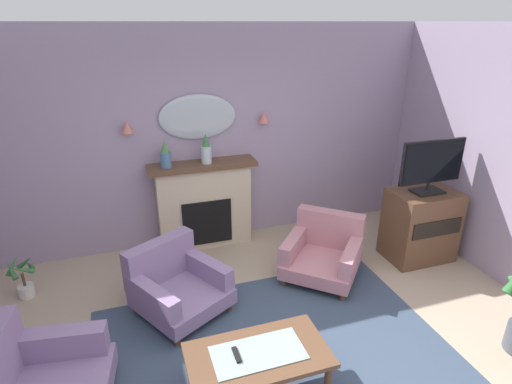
{
  "coord_description": "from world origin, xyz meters",
  "views": [
    {
      "loc": [
        -1.06,
        -2.42,
        2.8
      ],
      "look_at": [
        0.21,
        1.42,
        1.12
      ],
      "focal_mm": 28.85,
      "sensor_mm": 36.0,
      "label": 1
    }
  ],
  "objects_px": {
    "armchair_beside_couch": "(324,251)",
    "coffee_table": "(258,359)",
    "mantel_vase_centre": "(206,150)",
    "tv_cabinet": "(420,225)",
    "fireplace": "(205,205)",
    "wall_mirror": "(198,117)",
    "wall_sconce_left": "(127,127)",
    "tv_remote": "(237,355)",
    "wall_sconce_right": "(264,117)",
    "mantel_vase_right": "(165,155)",
    "potted_plant_small_fern": "(23,278)",
    "armchair_near_fireplace": "(176,283)",
    "tv_flatscreen": "(432,165)"
  },
  "relations": [
    {
      "from": "mantel_vase_centre",
      "to": "wall_sconce_right",
      "type": "relative_size",
      "value": 2.7
    },
    {
      "from": "wall_sconce_right",
      "to": "armchair_beside_couch",
      "type": "height_order",
      "value": "wall_sconce_right"
    },
    {
      "from": "wall_sconce_left",
      "to": "armchair_beside_couch",
      "type": "bearing_deg",
      "value": -31.24
    },
    {
      "from": "armchair_beside_couch",
      "to": "coffee_table",
      "type": "bearing_deg",
      "value": -132.41
    },
    {
      "from": "wall_sconce_right",
      "to": "tv_remote",
      "type": "height_order",
      "value": "wall_sconce_right"
    },
    {
      "from": "wall_mirror",
      "to": "armchair_near_fireplace",
      "type": "xyz_separation_m",
      "value": [
        -0.58,
        -1.39,
        -1.4
      ]
    },
    {
      "from": "wall_mirror",
      "to": "armchair_beside_couch",
      "type": "bearing_deg",
      "value": -47.38
    },
    {
      "from": "fireplace",
      "to": "tv_remote",
      "type": "bearing_deg",
      "value": -96.45
    },
    {
      "from": "wall_mirror",
      "to": "wall_sconce_left",
      "type": "relative_size",
      "value": 6.86
    },
    {
      "from": "tv_remote",
      "to": "armchair_beside_couch",
      "type": "bearing_deg",
      "value": 43.7
    },
    {
      "from": "mantel_vase_centre",
      "to": "wall_sconce_left",
      "type": "height_order",
      "value": "wall_sconce_left"
    },
    {
      "from": "mantel_vase_centre",
      "to": "armchair_beside_couch",
      "type": "xyz_separation_m",
      "value": [
        1.13,
        -1.11,
        -1.02
      ]
    },
    {
      "from": "tv_cabinet",
      "to": "tv_flatscreen",
      "type": "relative_size",
      "value": 1.07
    },
    {
      "from": "mantel_vase_centre",
      "to": "tv_cabinet",
      "type": "xyz_separation_m",
      "value": [
        2.44,
        -1.15,
        -0.88
      ]
    },
    {
      "from": "wall_mirror",
      "to": "armchair_beside_couch",
      "type": "distance_m",
      "value": 2.24
    },
    {
      "from": "mantel_vase_right",
      "to": "wall_sconce_left",
      "type": "height_order",
      "value": "wall_sconce_left"
    },
    {
      "from": "mantel_vase_right",
      "to": "potted_plant_small_fern",
      "type": "height_order",
      "value": "mantel_vase_right"
    },
    {
      "from": "armchair_beside_couch",
      "to": "tv_flatscreen",
      "type": "relative_size",
      "value": 1.36
    },
    {
      "from": "mantel_vase_centre",
      "to": "potted_plant_small_fern",
      "type": "xyz_separation_m",
      "value": [
        -2.17,
        -0.5,
        -1.09
      ]
    },
    {
      "from": "wall_mirror",
      "to": "wall_sconce_right",
      "type": "xyz_separation_m",
      "value": [
        0.85,
        -0.05,
        -0.05
      ]
    },
    {
      "from": "fireplace",
      "to": "armchair_near_fireplace",
      "type": "relative_size",
      "value": 1.23
    },
    {
      "from": "mantel_vase_centre",
      "to": "wall_mirror",
      "type": "relative_size",
      "value": 0.39
    },
    {
      "from": "fireplace",
      "to": "mantel_vase_centre",
      "type": "distance_m",
      "value": 0.76
    },
    {
      "from": "mantel_vase_right",
      "to": "fireplace",
      "type": "bearing_deg",
      "value": 3.6
    },
    {
      "from": "potted_plant_small_fern",
      "to": "wall_mirror",
      "type": "bearing_deg",
      "value": 17.55
    },
    {
      "from": "mantel_vase_centre",
      "to": "armchair_near_fireplace",
      "type": "height_order",
      "value": "mantel_vase_centre"
    },
    {
      "from": "tv_cabinet",
      "to": "armchair_near_fireplace",
      "type": "bearing_deg",
      "value": -178.64
    },
    {
      "from": "coffee_table",
      "to": "armchair_beside_couch",
      "type": "distance_m",
      "value": 1.93
    },
    {
      "from": "tv_flatscreen",
      "to": "potted_plant_small_fern",
      "type": "xyz_separation_m",
      "value": [
        -4.61,
        0.67,
        -1.01
      ]
    },
    {
      "from": "tv_remote",
      "to": "armchair_near_fireplace",
      "type": "xyz_separation_m",
      "value": [
        -0.29,
        1.29,
        -0.15
      ]
    },
    {
      "from": "mantel_vase_centre",
      "to": "armchair_near_fireplace",
      "type": "xyz_separation_m",
      "value": [
        -0.63,
        -1.22,
        -1.02
      ]
    },
    {
      "from": "tv_cabinet",
      "to": "tv_remote",
      "type": "bearing_deg",
      "value": -153.82
    },
    {
      "from": "fireplace",
      "to": "armchair_near_fireplace",
      "type": "bearing_deg",
      "value": -114.77
    },
    {
      "from": "wall_sconce_left",
      "to": "armchair_beside_couch",
      "type": "distance_m",
      "value": 2.73
    },
    {
      "from": "armchair_near_fireplace",
      "to": "mantel_vase_centre",
      "type": "bearing_deg",
      "value": 62.83
    },
    {
      "from": "wall_mirror",
      "to": "tv_remote",
      "type": "bearing_deg",
      "value": -96.11
    },
    {
      "from": "mantel_vase_centre",
      "to": "wall_sconce_right",
      "type": "xyz_separation_m",
      "value": [
        0.8,
        0.12,
        0.33
      ]
    },
    {
      "from": "mantel_vase_centre",
      "to": "wall_sconce_right",
      "type": "distance_m",
      "value": 0.88
    },
    {
      "from": "mantel_vase_centre",
      "to": "potted_plant_small_fern",
      "type": "height_order",
      "value": "mantel_vase_centre"
    },
    {
      "from": "coffee_table",
      "to": "wall_mirror",
      "type": "bearing_deg",
      "value": 87.44
    },
    {
      "from": "fireplace",
      "to": "tv_remote",
      "type": "distance_m",
      "value": 2.56
    },
    {
      "from": "coffee_table",
      "to": "mantel_vase_right",
      "type": "bearing_deg",
      "value": 97.41
    },
    {
      "from": "armchair_beside_couch",
      "to": "mantel_vase_centre",
      "type": "bearing_deg",
      "value": 135.45
    },
    {
      "from": "fireplace",
      "to": "coffee_table",
      "type": "bearing_deg",
      "value": -92.7
    },
    {
      "from": "mantel_vase_right",
      "to": "mantel_vase_centre",
      "type": "relative_size",
      "value": 0.92
    },
    {
      "from": "mantel_vase_centre",
      "to": "armchair_beside_couch",
      "type": "height_order",
      "value": "mantel_vase_centre"
    },
    {
      "from": "tv_remote",
      "to": "tv_cabinet",
      "type": "height_order",
      "value": "tv_cabinet"
    },
    {
      "from": "wall_sconce_left",
      "to": "tv_flatscreen",
      "type": "xyz_separation_m",
      "value": [
        3.34,
        -1.29,
        -0.41
      ]
    },
    {
      "from": "wall_sconce_right",
      "to": "tv_remote",
      "type": "xyz_separation_m",
      "value": [
        -1.14,
        -2.63,
        -1.21
      ]
    },
    {
      "from": "fireplace",
      "to": "wall_mirror",
      "type": "height_order",
      "value": "wall_mirror"
    }
  ]
}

